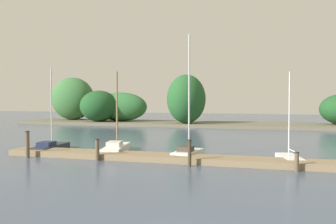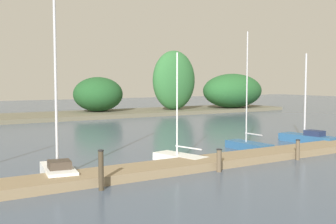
# 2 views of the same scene
# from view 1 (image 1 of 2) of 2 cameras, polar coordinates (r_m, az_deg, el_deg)

# --- Properties ---
(dock_pier) EXTENTS (28.28, 1.80, 0.35)m
(dock_pier) POSITION_cam_1_polar(r_m,az_deg,el_deg) (19.94, 11.12, -7.67)
(dock_pier) COLOR #847051
(dock_pier) RESTS_ON ground
(far_shore) EXTENTS (66.02, 8.73, 7.21)m
(far_shore) POSITION_cam_1_polar(r_m,az_deg,el_deg) (46.55, 9.95, 0.85)
(far_shore) COLOR #66604C
(far_shore) RESTS_ON ground
(sailboat_0) EXTENTS (1.61, 4.04, 5.71)m
(sailboat_0) POSITION_cam_1_polar(r_m,az_deg,el_deg) (25.83, -18.12, -5.24)
(sailboat_0) COLOR #232833
(sailboat_0) RESTS_ON ground
(sailboat_1) EXTENTS (1.97, 4.38, 5.34)m
(sailboat_1) POSITION_cam_1_polar(r_m,az_deg,el_deg) (23.99, -8.16, -5.57)
(sailboat_1) COLOR white
(sailboat_1) RESTS_ON ground
(sailboat_2) EXTENTS (1.49, 3.01, 7.38)m
(sailboat_2) POSITION_cam_1_polar(r_m,az_deg,el_deg) (21.67, 3.22, -6.18)
(sailboat_2) COLOR white
(sailboat_2) RESTS_ON ground
(sailboat_3) EXTENTS (1.56, 2.98, 5.06)m
(sailboat_3) POSITION_cam_1_polar(r_m,az_deg,el_deg) (21.38, 18.64, -6.91)
(sailboat_3) COLOR white
(sailboat_3) RESTS_ON ground
(mooring_piling_0) EXTENTS (0.28, 0.28, 1.61)m
(mooring_piling_0) POSITION_cam_1_polar(r_m,az_deg,el_deg) (23.29, -21.39, -4.79)
(mooring_piling_0) COLOR brown
(mooring_piling_0) RESTS_ON ground
(mooring_piling_1) EXTENTS (0.26, 0.26, 1.25)m
(mooring_piling_1) POSITION_cam_1_polar(r_m,az_deg,el_deg) (21.07, -11.15, -5.89)
(mooring_piling_1) COLOR brown
(mooring_piling_1) RESTS_ON ground
(mooring_piling_2) EXTENTS (0.21, 0.21, 1.41)m
(mooring_piling_2) POSITION_cam_1_polar(r_m,az_deg,el_deg) (18.96, 3.45, -6.50)
(mooring_piling_2) COLOR #3D3323
(mooring_piling_2) RESTS_ON ground
(mooring_piling_3) EXTENTS (0.23, 0.23, 0.96)m
(mooring_piling_3) POSITION_cam_1_polar(r_m,az_deg,el_deg) (18.69, 19.73, -7.44)
(mooring_piling_3) COLOR brown
(mooring_piling_3) RESTS_ON ground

